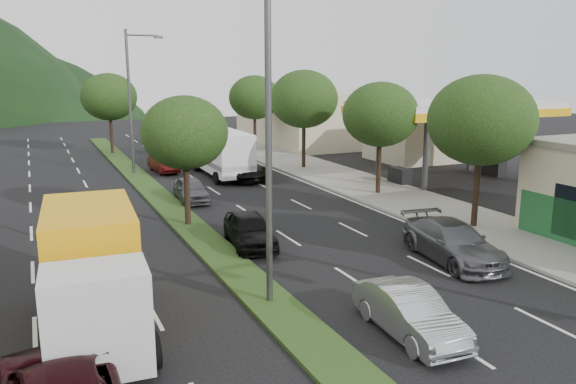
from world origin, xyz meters
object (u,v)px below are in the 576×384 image
tree_r_c (381,115)px  tree_r_d (304,99)px  car_queue_c (163,163)px  car_queue_f (181,152)px  tree_med_far (109,97)px  car_queue_d (239,168)px  car_queue_b (453,242)px  car_queue_e (191,190)px  motorhome (220,151)px  tree_r_e (255,97)px  box_truck (93,277)px  tree_med_near (185,133)px  streetlight_near (275,127)px  car_queue_a (250,230)px  streetlight_mid (132,95)px  sedan_silver (409,312)px  tree_r_b (481,120)px

tree_r_c → tree_r_d: (0.00, 10.00, 0.43)m
tree_r_c → car_queue_c: tree_r_c is taller
tree_r_d → car_queue_f: tree_r_d is taller
tree_med_far → car_queue_d: bearing=-68.8°
car_queue_b → car_queue_f: 29.39m
car_queue_b → car_queue_e: 15.63m
tree_r_c → motorhome: 12.35m
tree_r_e → tree_med_far: tree_med_far is taller
car_queue_c → car_queue_e: size_ratio=0.99×
tree_r_e → box_truck: tree_r_e is taller
tree_r_d → tree_med_near: (-12.00, -12.00, -0.75)m
streetlight_near → car_queue_b: (7.82, 0.86, -4.83)m
car_queue_a → car_queue_f: 24.40m
streetlight_mid → box_truck: (-5.40, -24.74, -3.96)m
tree_r_d → sedan_silver: tree_r_d is taller
car_queue_c → car_queue_d: (4.03, -5.00, 0.13)m
tree_med_near → car_queue_b: 12.71m
tree_med_near → tree_med_far: 26.01m
tree_med_near → sedan_silver: bearing=-78.8°
tree_med_near → tree_med_far: size_ratio=0.87×
streetlight_mid → car_queue_b: 25.83m
tree_r_e → sedan_silver: tree_r_e is taller
streetlight_near → car_queue_f: streetlight_near is taller
tree_r_b → motorhome: size_ratio=0.83×
tree_med_near → tree_r_b: bearing=-26.6°
tree_r_e → car_queue_a: bearing=-111.8°
tree_med_near → car_queue_c: bearing=81.9°
tree_r_b → streetlight_near: (-11.79, -4.00, 0.55)m
streetlight_near → car_queue_b: streetlight_near is taller
tree_med_far → car_queue_e: bearing=-85.9°
car_queue_a → car_queue_e: size_ratio=1.07×
tree_r_e → car_queue_d: tree_r_e is taller
tree_r_d → car_queue_a: (-10.45, -16.14, -4.47)m
tree_r_e → tree_med_far: 12.65m
car_queue_b → car_queue_d: (-1.86, 19.20, 0.01)m
tree_med_near → sedan_silver: size_ratio=1.47×
tree_med_near → sedan_silver: (2.69, -13.60, -3.75)m
car_queue_a → car_queue_f: (3.13, 24.20, -0.04)m
tree_r_b → streetlight_mid: size_ratio=0.69×
tree_r_d → car_queue_a: bearing=-122.9°
car_queue_e → tree_r_b: bearing=-43.2°
sedan_silver → car_queue_b: car_queue_b is taller
motorhome → tree_med_near: bearing=-113.5°
tree_r_b → streetlight_mid: streetlight_mid is taller
tree_r_b → tree_r_e: (0.00, 28.00, -0.14)m
car_queue_c → box_truck: box_truck is taller
tree_med_far → motorhome: 15.36m
tree_med_far → tree_r_c: bearing=-63.4°
tree_r_d → car_queue_e: size_ratio=1.83×
tree_r_b → tree_r_c: tree_r_b is taller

